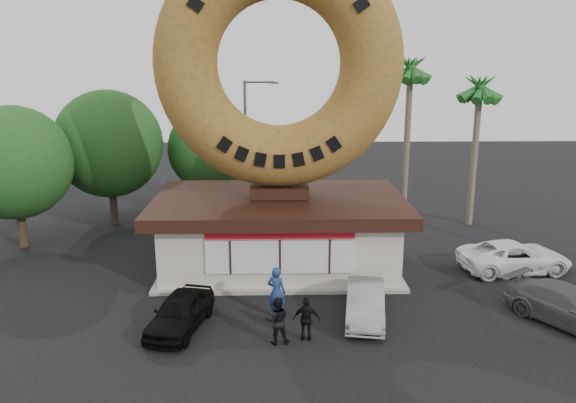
% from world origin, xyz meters
% --- Properties ---
extents(ground, '(90.00, 90.00, 0.00)m').
position_xyz_m(ground, '(0.00, 0.00, 0.00)').
color(ground, black).
rests_on(ground, ground).
extents(donut_shop, '(11.20, 7.20, 3.80)m').
position_xyz_m(donut_shop, '(0.00, 5.98, 1.77)').
color(donut_shop, beige).
rests_on(donut_shop, ground).
extents(giant_donut, '(10.57, 2.69, 10.57)m').
position_xyz_m(giant_donut, '(0.00, 6.00, 9.09)').
color(giant_donut, olive).
rests_on(giant_donut, donut_shop).
extents(tree_west, '(6.00, 6.00, 7.65)m').
position_xyz_m(tree_west, '(-9.50, 13.00, 4.64)').
color(tree_west, '#473321').
rests_on(tree_west, ground).
extents(tree_mid, '(5.20, 5.20, 6.63)m').
position_xyz_m(tree_mid, '(-4.00, 15.00, 4.02)').
color(tree_mid, '#473321').
rests_on(tree_mid, ground).
extents(tree_far, '(5.60, 5.60, 7.14)m').
position_xyz_m(tree_far, '(-13.00, 9.00, 4.33)').
color(tree_far, '#473321').
rests_on(tree_far, ground).
extents(palm_near, '(2.60, 2.60, 9.75)m').
position_xyz_m(palm_near, '(7.50, 14.00, 8.41)').
color(palm_near, '#726651').
rests_on(palm_near, ground).
extents(palm_far, '(2.60, 2.60, 8.75)m').
position_xyz_m(palm_far, '(11.00, 12.50, 7.48)').
color(palm_far, '#726651').
rests_on(palm_far, ground).
extents(street_lamp, '(2.11, 0.20, 8.00)m').
position_xyz_m(street_lamp, '(-1.86, 16.00, 4.48)').
color(street_lamp, '#59595E').
rests_on(street_lamp, ground).
extents(person_left, '(0.84, 0.72, 1.96)m').
position_xyz_m(person_left, '(-0.15, 0.76, 0.98)').
color(person_left, navy).
rests_on(person_left, ground).
extents(person_center, '(0.85, 0.68, 1.66)m').
position_xyz_m(person_center, '(-0.13, -1.21, 0.83)').
color(person_center, black).
rests_on(person_center, ground).
extents(person_right, '(0.96, 0.50, 1.56)m').
position_xyz_m(person_right, '(0.87, -1.04, 0.78)').
color(person_right, black).
rests_on(person_right, ground).
extents(car_black, '(2.34, 4.04, 1.29)m').
position_xyz_m(car_black, '(-3.56, -0.12, 0.65)').
color(car_black, black).
rests_on(car_black, ground).
extents(car_silver, '(1.92, 4.03, 1.27)m').
position_xyz_m(car_silver, '(3.11, 0.54, 0.64)').
color(car_silver, gray).
rests_on(car_silver, ground).
extents(car_grey, '(4.17, 4.97, 1.36)m').
position_xyz_m(car_grey, '(10.39, -0.10, 0.68)').
color(car_grey, '#525457').
rests_on(car_grey, ground).
extents(car_white, '(5.15, 2.82, 1.37)m').
position_xyz_m(car_white, '(10.53, 5.12, 0.68)').
color(car_white, white).
rests_on(car_white, ground).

